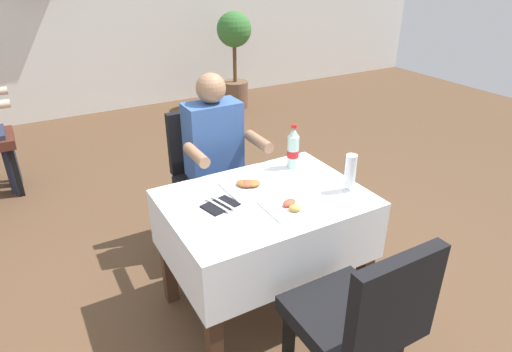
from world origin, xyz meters
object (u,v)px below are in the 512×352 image
at_px(seated_diner_far, 218,158).
at_px(napkin_cutlery_set, 220,205).
at_px(beer_glass_left, 350,173).
at_px(potted_plant_corner, 235,51).
at_px(chair_far_diner_seat, 208,173).
at_px(main_dining_table, 265,226).
at_px(plate_near_camera, 290,206).
at_px(cola_bottle_primary, 293,149).
at_px(chair_near_camera_side, 360,318).
at_px(plate_far_diner, 247,185).

height_order(seated_diner_far, napkin_cutlery_set, seated_diner_far).
bearing_deg(beer_glass_left, potted_plant_corner, 72.19).
bearing_deg(chair_far_diner_seat, napkin_cutlery_set, -108.56).
bearing_deg(napkin_cutlery_set, main_dining_table, -7.43).
bearing_deg(beer_glass_left, chair_far_diner_seat, 114.58).
bearing_deg(seated_diner_far, chair_far_diner_seat, 105.68).
distance_m(main_dining_table, plate_near_camera, 0.26).
relative_size(chair_far_diner_seat, cola_bottle_primary, 3.55).
bearing_deg(potted_plant_corner, cola_bottle_primary, -111.33).
bearing_deg(potted_plant_corner, main_dining_table, -114.58).
xyz_separation_m(seated_diner_far, cola_bottle_primary, (0.30, -0.44, 0.16)).
height_order(main_dining_table, chair_near_camera_side, chair_near_camera_side).
distance_m(seated_diner_far, potted_plant_corner, 3.30).
distance_m(main_dining_table, beer_glass_left, 0.55).
distance_m(chair_far_diner_seat, seated_diner_far, 0.19).
distance_m(chair_far_diner_seat, plate_far_diner, 0.67).
bearing_deg(chair_near_camera_side, cola_bottle_primary, 71.95).
relative_size(main_dining_table, potted_plant_corner, 0.84).
bearing_deg(plate_far_diner, chair_near_camera_side, -87.84).
bearing_deg(chair_near_camera_side, chair_far_diner_seat, 90.00).
distance_m(seated_diner_far, cola_bottle_primary, 0.55).
distance_m(plate_near_camera, plate_far_diner, 0.31).
xyz_separation_m(chair_far_diner_seat, potted_plant_corner, (1.63, 2.78, 0.21)).
xyz_separation_m(chair_near_camera_side, plate_far_diner, (-0.03, 0.92, 0.21)).
bearing_deg(plate_near_camera, potted_plant_corner, 67.03).
relative_size(beer_glass_left, napkin_cutlery_set, 1.08).
height_order(chair_near_camera_side, beer_glass_left, chair_near_camera_side).
distance_m(seated_diner_far, napkin_cutlery_set, 0.70).
height_order(seated_diner_far, plate_far_diner, seated_diner_far).
distance_m(plate_near_camera, napkin_cutlery_set, 0.36).
bearing_deg(potted_plant_corner, plate_near_camera, -112.97).
xyz_separation_m(main_dining_table, cola_bottle_primary, (0.33, 0.23, 0.30)).
distance_m(chair_near_camera_side, plate_near_camera, 0.65).
xyz_separation_m(main_dining_table, chair_far_diner_seat, (0.00, 0.78, -0.01)).
height_order(plate_near_camera, potted_plant_corner, potted_plant_corner).
distance_m(beer_glass_left, potted_plant_corner, 3.91).
height_order(main_dining_table, plate_far_diner, plate_far_diner).
bearing_deg(seated_diner_far, beer_glass_left, -64.34).
bearing_deg(chair_far_diner_seat, chair_near_camera_side, -90.00).
bearing_deg(chair_far_diner_seat, main_dining_table, -90.00).
bearing_deg(chair_far_diner_seat, plate_near_camera, -86.86).
bearing_deg(cola_bottle_primary, plate_far_diner, -165.58).
distance_m(chair_near_camera_side, plate_far_diner, 0.94).
relative_size(plate_near_camera, potted_plant_corner, 0.19).
bearing_deg(plate_near_camera, napkin_cutlery_set, 147.25).
bearing_deg(main_dining_table, napkin_cutlery_set, 172.57).
relative_size(main_dining_table, chair_near_camera_side, 1.10).
distance_m(plate_near_camera, beer_glass_left, 0.39).
bearing_deg(potted_plant_corner, seated_diner_far, -118.94).
height_order(main_dining_table, plate_near_camera, plate_near_camera).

